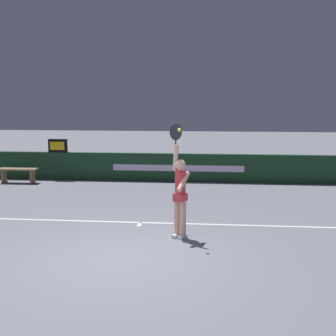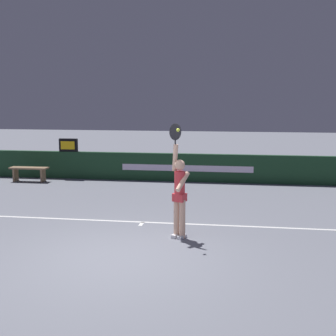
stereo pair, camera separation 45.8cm
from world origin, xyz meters
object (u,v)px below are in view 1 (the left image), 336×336
object	(u,v)px
speed_display	(58,146)
tennis_ball	(179,130)
tennis_player	(180,191)
courtside_bench_near	(18,172)

from	to	relation	value
speed_display	tennis_ball	world-z (taller)	tennis_ball
tennis_player	tennis_ball	size ratio (longest dim) A/B	34.53
speed_display	tennis_ball	bearing A→B (deg)	-53.85
speed_display	tennis_ball	xyz separation A→B (m)	(4.66, -6.38, 1.04)
speed_display	tennis_player	world-z (taller)	tennis_player
tennis_player	tennis_ball	xyz separation A→B (m)	(0.00, -0.25, 1.26)
courtside_bench_near	tennis_player	bearing A→B (deg)	-42.68
tennis_player	courtside_bench_near	size ratio (longest dim) A/B	1.81
tennis_ball	courtside_bench_near	xyz separation A→B (m)	(-5.79, 5.59, -1.85)
speed_display	tennis_player	xyz separation A→B (m)	(4.66, -6.13, -0.22)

